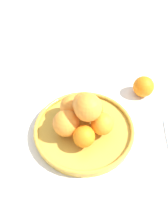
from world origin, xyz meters
TOP-DOWN VIEW (x-y plane):
  - ground_plane at (0.00, 0.00)m, footprint 4.00×4.00m
  - fruit_bowl at (0.00, 0.00)m, footprint 0.32×0.32m
  - orange_pile at (-0.00, 0.00)m, footprint 0.17×0.18m
  - stray_orange at (0.21, -0.19)m, footprint 0.08×0.08m

SIDE VIEW (x-z plane):
  - ground_plane at x=0.00m, z-range 0.00..0.00m
  - fruit_bowl at x=0.00m, z-range 0.00..0.03m
  - stray_orange at x=0.21m, z-range 0.00..0.08m
  - orange_pile at x=0.00m, z-range 0.02..0.16m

